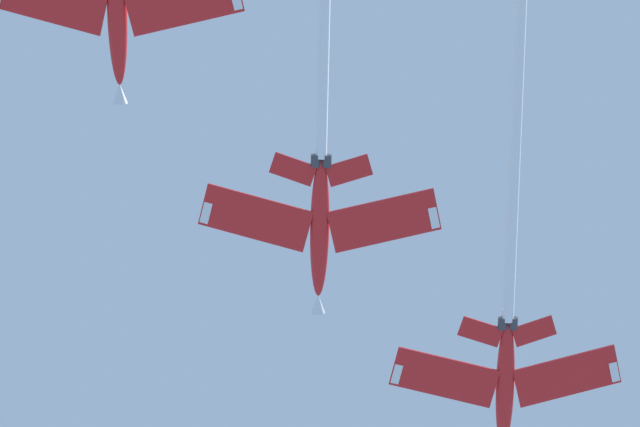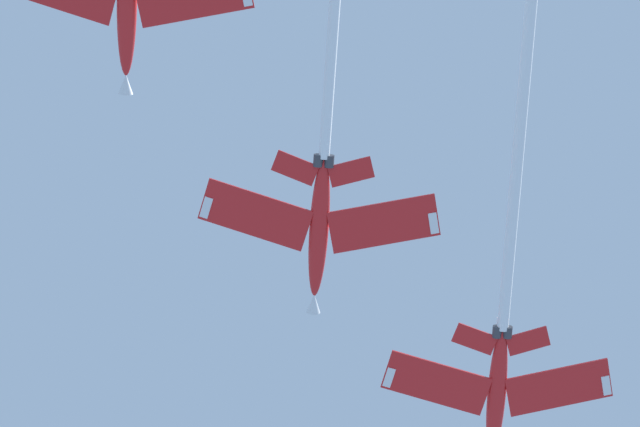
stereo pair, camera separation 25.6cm
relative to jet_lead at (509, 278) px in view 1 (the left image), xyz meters
The scene contains 2 objects.
jet_lead is the anchor object (origin of this frame).
jet_second 19.78m from the jet_lead, 120.48° to the left, with size 42.76×20.14×11.94m.
Camera 1 is at (-22.59, 39.00, 1.84)m, focal length 68.54 mm.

